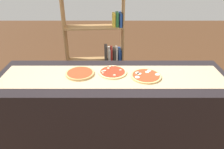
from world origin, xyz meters
name	(u,v)px	position (x,y,z in m)	size (l,w,h in m)	color
ground_plane	(112,144)	(0.00, 0.00, 0.00)	(12.00, 12.00, 0.00)	#4C2D19
counter	(112,113)	(0.00, 0.00, 0.48)	(2.36, 0.75, 0.95)	black
parchment_paper	(112,76)	(0.00, 0.00, 0.95)	(2.23, 0.47, 0.00)	tan
pizza_plain_0	(79,73)	(-0.33, 0.04, 0.97)	(0.29, 0.29, 0.02)	tan
pizza_mushroom_1	(112,72)	(0.00, 0.07, 0.96)	(0.29, 0.29, 0.02)	#E5C17F
pizza_mozzarella_2	(145,76)	(0.33, -0.01, 0.96)	(0.30, 0.30, 0.03)	#DBB26B
bookshelf	(102,52)	(-0.16, 1.24, 0.70)	(0.90, 0.32, 1.66)	#A87A47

